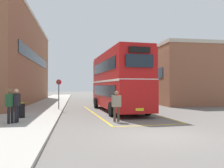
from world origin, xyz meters
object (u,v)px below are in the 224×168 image
(pedestrian_boarding, at_px, (116,104))
(bus_stop_sign, at_px, (59,91))
(double_decker_bus, at_px, (118,81))
(pedestrian_waiting_far, at_px, (10,103))
(litter_bin, at_px, (21,110))
(pedestrian_waiting_near, at_px, (17,103))
(single_deck_bus, at_px, (115,89))

(pedestrian_boarding, xyz_separation_m, bus_stop_sign, (-3.70, 6.61, 0.60))
(pedestrian_boarding, bearing_deg, double_decker_bus, 78.48)
(pedestrian_boarding, relative_size, bus_stop_sign, 0.72)
(pedestrian_waiting_far, height_order, litter_bin, pedestrian_waiting_far)
(double_decker_bus, relative_size, pedestrian_waiting_far, 5.65)
(pedestrian_waiting_near, height_order, bus_stop_sign, bus_stop_sign)
(double_decker_bus, height_order, pedestrian_boarding, double_decker_bus)
(pedestrian_waiting_near, xyz_separation_m, bus_stop_sign, (1.67, 6.90, 0.46))
(single_deck_bus, bearing_deg, litter_bin, -116.47)
(single_deck_bus, height_order, litter_bin, single_deck_bus)
(pedestrian_waiting_far, bearing_deg, single_deck_bus, 66.16)
(pedestrian_waiting_far, bearing_deg, bus_stop_sign, 74.99)
(pedestrian_boarding, bearing_deg, pedestrian_waiting_far, -174.63)
(pedestrian_waiting_near, height_order, litter_bin, pedestrian_waiting_near)
(pedestrian_boarding, bearing_deg, bus_stop_sign, 119.25)
(pedestrian_waiting_near, bearing_deg, bus_stop_sign, 76.38)
(single_deck_bus, height_order, pedestrian_boarding, single_deck_bus)
(litter_bin, xyz_separation_m, bus_stop_sign, (1.92, 4.90, 1.04))
(pedestrian_waiting_far, relative_size, litter_bin, 1.97)
(single_deck_bus, distance_m, pedestrian_boarding, 19.76)
(single_deck_bus, distance_m, litter_bin, 19.89)
(double_decker_bus, relative_size, litter_bin, 11.11)
(pedestrian_waiting_near, distance_m, litter_bin, 2.09)
(pedestrian_waiting_near, height_order, pedestrian_waiting_far, pedestrian_waiting_far)
(double_decker_bus, bearing_deg, litter_bin, -150.55)
(single_deck_bus, height_order, pedestrian_waiting_near, single_deck_bus)
(pedestrian_waiting_near, xyz_separation_m, pedestrian_waiting_far, (-0.24, -0.24, 0.01))
(pedestrian_waiting_far, xyz_separation_m, litter_bin, (-0.01, 2.23, -0.59))
(litter_bin, height_order, bus_stop_sign, bus_stop_sign)
(single_deck_bus, distance_m, pedestrian_waiting_far, 21.89)
(pedestrian_waiting_near, relative_size, pedestrian_waiting_far, 0.99)
(double_decker_bus, relative_size, single_deck_bus, 1.02)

